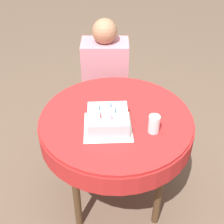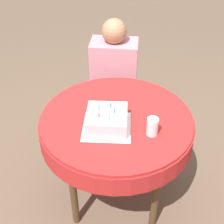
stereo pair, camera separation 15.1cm
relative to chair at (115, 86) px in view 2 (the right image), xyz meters
The scene contains 7 objects.
ground_plane 0.96m from the chair, 86.64° to the right, with size 12.00×12.00×0.00m, color brown.
dining_table 0.87m from the chair, 86.64° to the right, with size 1.02×1.02×0.77m.
chair is the anchor object (origin of this frame).
person 0.23m from the chair, 92.79° to the right, with size 0.40×0.36×1.14m.
napkin 0.99m from the chair, 90.48° to the right, with size 0.30×0.30×0.00m.
birthday_cake 1.00m from the chair, 90.48° to the right, with size 0.25×0.25×0.14m.
drinking_glass 1.09m from the chair, 74.73° to the right, with size 0.07×0.07×0.12m.
Camera 2 is at (0.05, -1.60, 2.04)m, focal length 50.00 mm.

